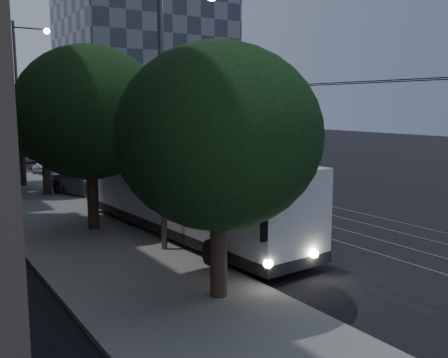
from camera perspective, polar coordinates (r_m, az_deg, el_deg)
ground at (r=19.90m, az=9.69°, el=-6.34°), size 120.00×120.00×0.00m
sidewalk at (r=34.89m, az=-23.43°, el=-0.40°), size 5.00×90.00×0.15m
tram_rails at (r=37.82m, az=-8.35°, el=0.76°), size 4.52×90.00×0.02m
overhead_wires at (r=35.06m, az=-19.68°, el=5.43°), size 2.23×90.00×6.00m
building_distant_right at (r=76.07m, az=-9.04°, el=13.66°), size 22.00×18.00×24.00m
trolleybus at (r=19.14m, az=-4.36°, el=-1.60°), size 3.32×12.47×5.63m
pickup_silver at (r=28.26m, az=-14.13°, el=-0.44°), size 4.35×6.20×1.57m
car_white_a at (r=32.83m, az=-15.10°, el=0.50°), size 2.34×4.03×1.29m
car_white_b at (r=39.43m, az=-19.21°, el=1.68°), size 3.66×5.06×1.36m
car_white_c at (r=43.70m, az=-19.11°, el=2.22°), size 1.59×3.83×1.23m
car_white_d at (r=47.84m, az=-22.32°, el=2.65°), size 2.99×4.38×1.38m
tree_0 at (r=12.40m, az=-0.63°, el=4.85°), size 5.18×5.18×6.61m
tree_1 at (r=20.14m, az=-15.12°, el=7.32°), size 5.77×5.77×7.35m
tree_2 at (r=28.87m, az=-19.84°, el=5.24°), size 3.80×3.80×5.39m
tree_3 at (r=32.58m, az=-22.36°, el=6.37°), size 4.33×4.33×6.16m
streetlamp_near at (r=16.89m, az=-5.90°, el=10.28°), size 2.26×0.44×9.21m
streetlamp_far at (r=39.21m, az=-22.00°, el=10.02°), size 2.60×0.44×10.88m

